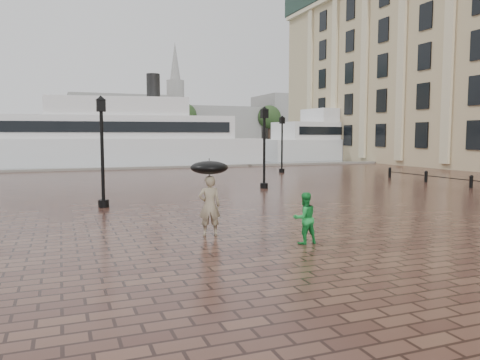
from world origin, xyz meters
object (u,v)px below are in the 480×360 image
(adult_pedestrian, at_px, (209,206))
(ferry_near, at_px, (120,138))
(street_lamps, at_px, (171,146))
(child_pedestrian, at_px, (305,218))
(ferry_far, at_px, (351,139))

(adult_pedestrian, xyz_separation_m, ferry_near, (1.60, 34.98, 1.85))
(adult_pedestrian, bearing_deg, street_lamps, -85.69)
(adult_pedestrian, height_order, child_pedestrian, adult_pedestrian)
(child_pedestrian, height_order, ferry_far, ferry_far)
(child_pedestrian, xyz_separation_m, ferry_near, (-0.49, 36.90, 2.04))
(adult_pedestrian, height_order, ferry_far, ferry_far)
(street_lamps, relative_size, adult_pedestrian, 12.11)
(adult_pedestrian, height_order, ferry_near, ferry_near)
(ferry_far, bearing_deg, adult_pedestrian, -135.09)
(child_pedestrian, bearing_deg, street_lamps, -91.81)
(ferry_near, bearing_deg, ferry_far, 16.01)
(street_lamps, height_order, ferry_near, ferry_near)
(adult_pedestrian, bearing_deg, ferry_far, -116.48)
(adult_pedestrian, xyz_separation_m, child_pedestrian, (2.09, -1.92, -0.19))
(adult_pedestrian, bearing_deg, ferry_near, -80.12)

